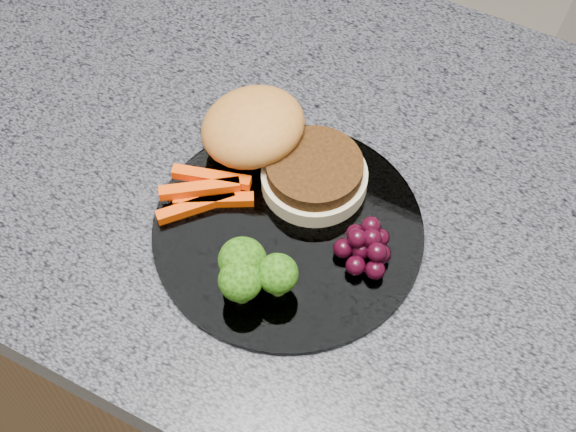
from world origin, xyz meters
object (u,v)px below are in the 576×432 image
object	(u,v)px
island_cabinet	(360,387)
burger	(274,146)
plate	(288,229)
grape_bunch	(366,247)

from	to	relation	value
island_cabinet	burger	bearing A→B (deg)	-173.80
plate	burger	xyz separation A→B (m)	(-0.05, 0.06, 0.03)
plate	burger	world-z (taller)	burger
island_cabinet	plate	distance (m)	0.49
plate	burger	bearing A→B (deg)	127.38
plate	grape_bunch	bearing A→B (deg)	5.06
island_cabinet	burger	size ratio (longest dim) A/B	6.51
island_cabinet	burger	distance (m)	0.52
island_cabinet	plate	world-z (taller)	plate
plate	grape_bunch	size ratio (longest dim) A/B	4.61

